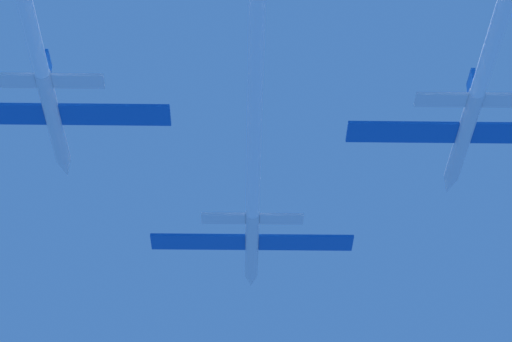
# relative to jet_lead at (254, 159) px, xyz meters

# --- Properties ---
(jet_lead) EXTENTS (19.79, 56.74, 3.28)m
(jet_lead) POSITION_rel_jet_lead_xyz_m (0.00, 0.00, 0.00)
(jet_lead) COLOR silver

